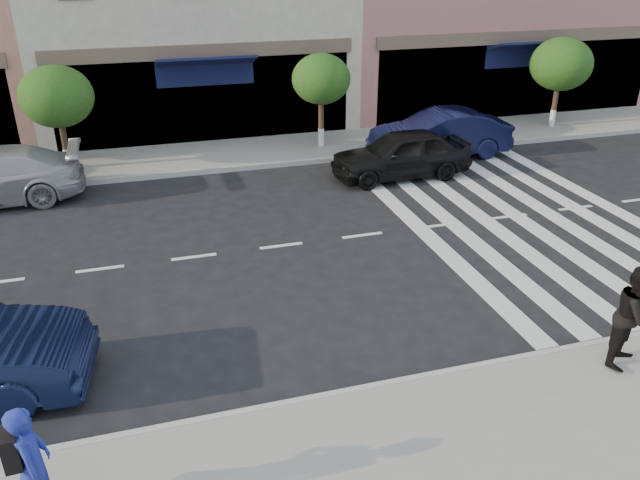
% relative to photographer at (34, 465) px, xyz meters
% --- Properties ---
extents(ground, '(120.00, 120.00, 0.00)m').
position_rel_photographer_xyz_m(ground, '(4.45, 2.66, -0.96)').
color(ground, black).
rests_on(ground, ground).
extents(sidewalk_far, '(60.00, 3.00, 0.15)m').
position_rel_photographer_xyz_m(sidewalk_far, '(4.45, 13.66, -0.89)').
color(sidewalk_far, gray).
rests_on(sidewalk_far, ground).
extents(street_tree_wb, '(2.10, 2.10, 3.06)m').
position_rel_photographer_xyz_m(street_tree_wb, '(-0.55, 13.46, 1.34)').
color(street_tree_wb, '#473323').
rests_on(street_tree_wb, sidewalk_far).
extents(street_tree_c, '(1.90, 1.90, 3.04)m').
position_rel_photographer_xyz_m(street_tree_c, '(7.45, 13.46, 1.39)').
color(street_tree_c, '#473323').
rests_on(street_tree_c, sidewalk_far).
extents(street_tree_ea, '(2.20, 2.20, 3.19)m').
position_rel_photographer_xyz_m(street_tree_ea, '(16.45, 13.46, 1.43)').
color(street_tree_ea, '#473323').
rests_on(street_tree_ea, sidewalk_far).
extents(photographer, '(0.42, 0.61, 1.63)m').
position_rel_photographer_xyz_m(photographer, '(0.00, 0.00, 0.00)').
color(photographer, navy).
rests_on(photographer, sidewalk_near).
extents(walker, '(1.06, 1.01, 1.73)m').
position_rel_photographer_xyz_m(walker, '(8.78, 0.56, 0.05)').
color(walker, black).
rests_on(walker, sidewalk_near).
extents(car_far_mid, '(4.19, 1.78, 1.41)m').
position_rel_photographer_xyz_m(car_far_mid, '(8.96, 10.26, -0.26)').
color(car_far_mid, black).
rests_on(car_far_mid, ground).
extents(car_far_right, '(4.59, 1.79, 1.49)m').
position_rel_photographer_xyz_m(car_far_right, '(10.95, 11.76, -0.22)').
color(car_far_right, black).
rests_on(car_far_right, ground).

